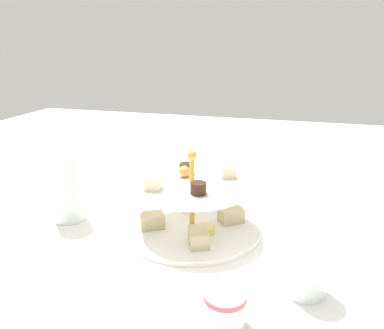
{
  "coord_description": "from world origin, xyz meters",
  "views": [
    {
      "loc": [
        0.19,
        -0.68,
        0.37
      ],
      "look_at": [
        0.0,
        0.0,
        0.14
      ],
      "focal_mm": 35.55,
      "sensor_mm": 36.0,
      "label": 1
    }
  ],
  "objects": [
    {
      "name": "butter_knife_left",
      "position": [
        -0.09,
        0.31,
        0.0
      ],
      "size": [
        0.17,
        0.05,
        0.0
      ],
      "primitive_type": "cube",
      "rotation": [
        0.0,
        0.0,
        3.39
      ],
      "color": "silver",
      "rests_on": "ground_plane"
    },
    {
      "name": "butter_knife_right",
      "position": [
        -0.12,
        -0.3,
        0.0
      ],
      "size": [
        0.16,
        0.08,
        0.0
      ],
      "primitive_type": "cube",
      "rotation": [
        0.0,
        0.0,
        5.85
      ],
      "color": "silver",
      "rests_on": "ground_plane"
    },
    {
      "name": "water_glass_short_left",
      "position": [
        0.22,
        -0.15,
        0.04
      ],
      "size": [
        0.06,
        0.06,
        0.08
      ],
      "primitive_type": "cylinder",
      "color": "silver",
      "rests_on": "ground_plane"
    },
    {
      "name": "water_glass_tall_right",
      "position": [
        -0.27,
        -0.03,
        0.07
      ],
      "size": [
        0.07,
        0.07,
        0.14
      ],
      "primitive_type": "cylinder",
      "color": "silver",
      "rests_on": "ground_plane"
    },
    {
      "name": "ground_plane",
      "position": [
        0.0,
        0.0,
        0.0
      ],
      "size": [
        2.4,
        2.4,
        0.0
      ],
      "primitive_type": "plane",
      "color": "white"
    },
    {
      "name": "teacup_with_saucer",
      "position": [
        0.12,
        -0.26,
        0.02
      ],
      "size": [
        0.09,
        0.09,
        0.05
      ],
      "color": "white",
      "rests_on": "ground_plane"
    },
    {
      "name": "tiered_serving_stand",
      "position": [
        0.0,
        -0.0,
        0.04
      ],
      "size": [
        0.28,
        0.28,
        0.17
      ],
      "color": "white",
      "rests_on": "ground_plane"
    }
  ]
}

